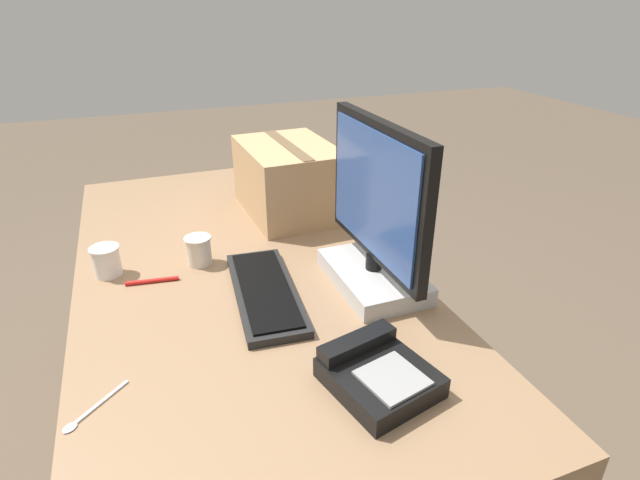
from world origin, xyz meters
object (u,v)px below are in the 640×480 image
(monitor, at_px, (375,225))
(cardboard_box, at_px, (289,179))
(paper_cup_left, at_px, (107,261))
(spoon, at_px, (88,413))
(pen_marker, at_px, (152,281))
(keyboard, at_px, (265,291))
(desk_phone, at_px, (377,373))
(paper_cup_right, at_px, (199,250))

(monitor, xyz_separation_m, cardboard_box, (-0.57, -0.05, -0.06))
(paper_cup_left, xyz_separation_m, cardboard_box, (-0.26, 0.62, 0.08))
(spoon, xyz_separation_m, cardboard_box, (-0.81, 0.66, 0.12))
(paper_cup_left, xyz_separation_m, pen_marker, (0.09, 0.11, -0.04))
(keyboard, xyz_separation_m, paper_cup_left, (-0.27, -0.39, 0.03))
(desk_phone, bearing_deg, spoon, -115.89)
(monitor, xyz_separation_m, paper_cup_right, (-0.29, -0.42, -0.14))
(keyboard, distance_m, paper_cup_right, 0.28)
(pen_marker, bearing_deg, spoon, -100.48)
(keyboard, xyz_separation_m, paper_cup_right, (-0.24, -0.13, 0.03))
(paper_cup_left, bearing_deg, spoon, -4.20)
(paper_cup_right, height_order, spoon, paper_cup_right)
(spoon, bearing_deg, paper_cup_right, -161.00)
(keyboard, bearing_deg, desk_phone, 22.37)
(monitor, xyz_separation_m, pen_marker, (-0.22, -0.56, -0.17))
(monitor, distance_m, paper_cup_right, 0.53)
(paper_cup_left, bearing_deg, paper_cup_right, 84.02)
(keyboard, relative_size, paper_cup_left, 5.07)
(keyboard, distance_m, spoon, 0.51)
(spoon, bearing_deg, pen_marker, -150.03)
(monitor, bearing_deg, cardboard_box, -174.68)
(monitor, height_order, keyboard, monitor)
(keyboard, distance_m, pen_marker, 0.33)
(monitor, height_order, desk_phone, monitor)
(paper_cup_right, bearing_deg, spoon, -29.34)
(paper_cup_left, distance_m, pen_marker, 0.15)
(monitor, xyz_separation_m, keyboard, (-0.05, -0.29, -0.17))
(desk_phone, xyz_separation_m, cardboard_box, (-0.93, 0.11, 0.10))
(paper_cup_left, distance_m, cardboard_box, 0.68)
(cardboard_box, height_order, pen_marker, cardboard_box)
(keyboard, bearing_deg, paper_cup_left, -119.42)
(paper_cup_right, bearing_deg, desk_phone, 21.81)
(spoon, height_order, cardboard_box, cardboard_box)
(paper_cup_left, relative_size, paper_cup_right, 1.02)
(paper_cup_left, height_order, pen_marker, paper_cup_left)
(cardboard_box, bearing_deg, spoon, -39.42)
(keyboard, height_order, desk_phone, desk_phone)
(monitor, relative_size, desk_phone, 1.98)
(desk_phone, distance_m, spoon, 0.56)
(monitor, relative_size, pen_marker, 3.36)
(desk_phone, xyz_separation_m, spoon, (-0.12, -0.55, -0.03))
(desk_phone, distance_m, paper_cup_right, 0.69)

